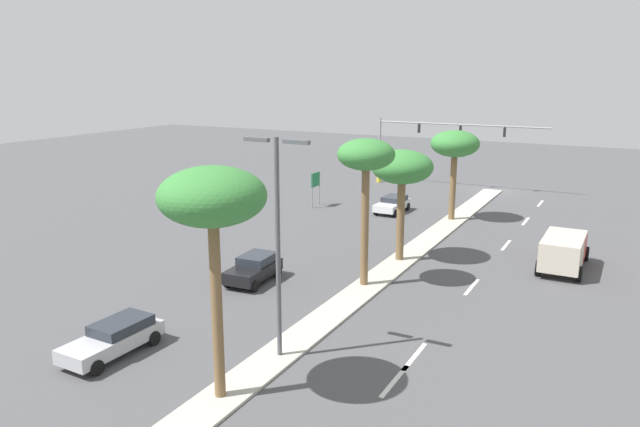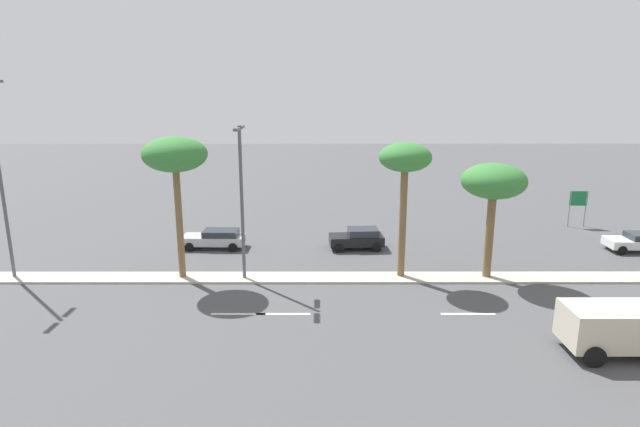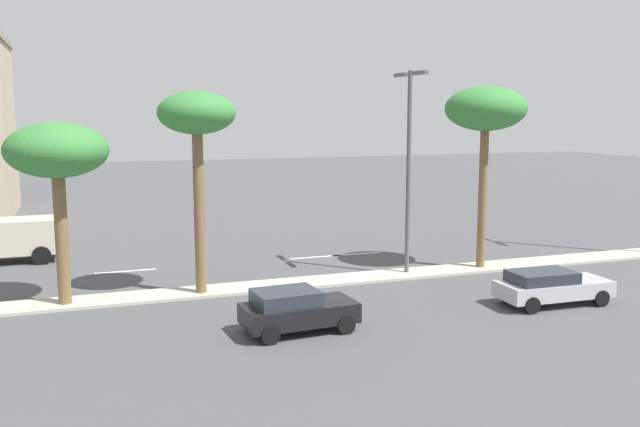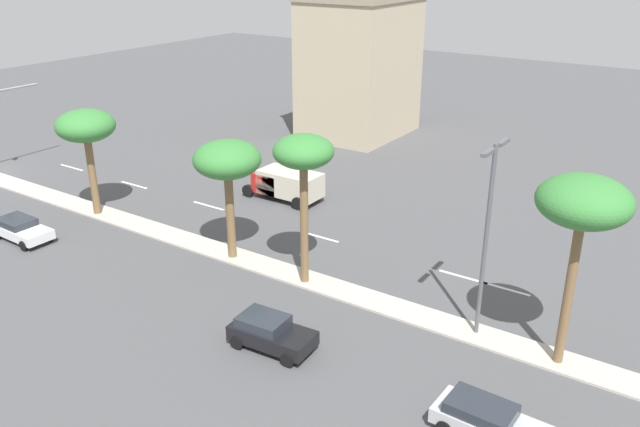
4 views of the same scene
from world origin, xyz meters
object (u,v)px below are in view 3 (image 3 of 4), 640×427
at_px(palm_tree_center, 57,154).
at_px(palm_tree_right, 486,112).
at_px(street_lamp_trailing, 409,155).
at_px(sedan_silver_outboard, 551,286).
at_px(sedan_black_trailing, 296,310).
at_px(box_truck, 0,238).
at_px(palm_tree_outboard, 197,120).

height_order(palm_tree_center, palm_tree_right, palm_tree_right).
height_order(palm_tree_center, street_lamp_trailing, street_lamp_trailing).
height_order(sedan_silver_outboard, sedan_black_trailing, sedan_black_trailing).
bearing_deg(box_truck, sedan_black_trailing, 34.68).
bearing_deg(palm_tree_right, palm_tree_outboard, -89.25).
bearing_deg(box_truck, palm_tree_outboard, 41.54).
bearing_deg(sedan_silver_outboard, box_truck, -126.38).
distance_m(palm_tree_right, box_truck, 24.35).
height_order(palm_tree_outboard, sedan_black_trailing, palm_tree_outboard).
distance_m(street_lamp_trailing, sedan_silver_outboard, 8.49).
bearing_deg(palm_tree_right, box_truck, -113.08).
relative_size(palm_tree_outboard, palm_tree_right, 0.96).
xyz_separation_m(palm_tree_outboard, street_lamp_trailing, (-0.38, 9.53, -1.60)).
height_order(palm_tree_center, sedan_silver_outboard, palm_tree_center).
height_order(palm_tree_right, sedan_black_trailing, palm_tree_right).
distance_m(palm_tree_center, palm_tree_right, 18.62).
height_order(palm_tree_right, street_lamp_trailing, street_lamp_trailing).
bearing_deg(street_lamp_trailing, box_truck, -116.80).
height_order(palm_tree_outboard, palm_tree_right, palm_tree_right).
bearing_deg(palm_tree_center, street_lamp_trailing, 91.00).
bearing_deg(palm_tree_right, palm_tree_center, -89.85).
relative_size(sedan_silver_outboard, sedan_black_trailing, 1.14).
height_order(palm_tree_right, box_truck, palm_tree_right).
bearing_deg(street_lamp_trailing, sedan_silver_outboard, 25.27).
distance_m(sedan_silver_outboard, sedan_black_trailing, 10.32).
distance_m(sedan_black_trailing, box_truck, 18.54).
relative_size(palm_tree_outboard, sedan_black_trailing, 2.05).
relative_size(palm_tree_center, palm_tree_outboard, 0.85).
bearing_deg(sedan_silver_outboard, palm_tree_center, -108.93).
height_order(palm_tree_right, sedan_silver_outboard, palm_tree_right).
distance_m(palm_tree_outboard, street_lamp_trailing, 9.67).
distance_m(palm_tree_outboard, palm_tree_right, 13.33).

